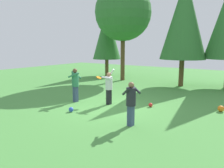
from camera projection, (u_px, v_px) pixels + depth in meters
The scene contains 12 objects.
ground_plane at pixel (111, 107), 10.30m from camera, with size 40.00×40.00×0.00m, color #4C9342.
person_thrower at pixel (109, 86), 10.67m from camera, with size 0.55×0.52×1.72m.
person_catcher at pixel (75, 82), 11.15m from camera, with size 0.70×0.66×1.70m.
person_bystander at pixel (131, 100), 7.78m from camera, with size 0.70×0.69×1.58m.
frisbee at pixel (99, 78), 10.89m from camera, with size 0.30×0.31×0.12m.
ball_yellow at pixel (109, 96), 12.05m from camera, with size 0.21×0.21×0.21m, color yellow.
ball_red at pixel (151, 105), 10.33m from camera, with size 0.19×0.19×0.19m, color red.
ball_orange at pixel (221, 109), 9.58m from camera, with size 0.27×0.27×0.27m, color orange.
ball_blue at pixel (71, 110), 9.56m from camera, with size 0.21×0.21×0.21m, color blue.
tree_center at pixel (184, 18), 14.95m from camera, with size 3.09×3.09×7.39m.
tree_left at pixel (123, 13), 17.53m from camera, with size 4.47×4.47×7.63m.
tree_far_left at pixel (107, 34), 20.46m from camera, with size 2.59×2.59×6.20m.
Camera 1 is at (5.69, -8.19, 2.81)m, focal length 35.70 mm.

